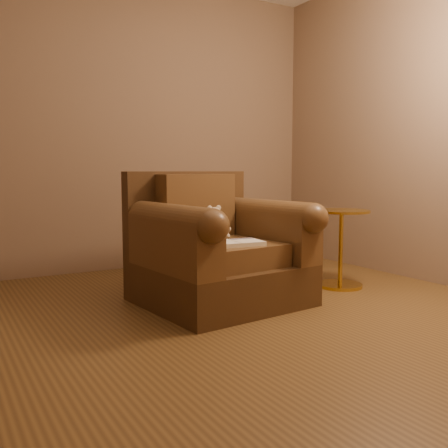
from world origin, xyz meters
TOP-DOWN VIEW (x-y plane):
  - floor at (0.00, 0.00)m, footprint 4.00×4.00m
  - room at (0.00, 0.00)m, footprint 4.02×4.02m
  - armchair at (0.17, 0.50)m, footprint 1.11×1.06m
  - teddy_bear at (0.21, 0.60)m, footprint 0.18×0.20m
  - guidebook at (0.15, 0.24)m, footprint 0.39×0.26m
  - side_table at (1.23, 0.39)m, footprint 0.44×0.44m

SIDE VIEW (x-z plane):
  - floor at x=0.00m, z-range 0.00..0.00m
  - side_table at x=1.23m, z-range 0.02..0.64m
  - armchair at x=0.17m, z-range -0.10..0.81m
  - guidebook at x=0.15m, z-range 0.44..0.47m
  - teddy_bear at x=0.21m, z-range 0.41..0.65m
  - room at x=0.00m, z-range 0.36..3.07m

